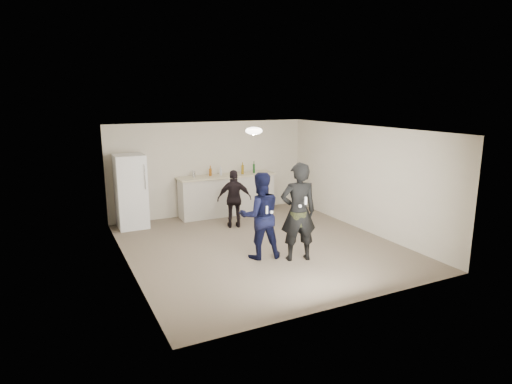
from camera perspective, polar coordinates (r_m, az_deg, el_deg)
name	(u,v)px	position (r m, az deg, el deg)	size (l,w,h in m)	color
floor	(260,246)	(9.32, 0.55, -7.16)	(6.00, 6.00, 0.00)	#6B5B4C
ceiling	(260,129)	(8.79, 0.58, 8.36)	(6.00, 6.00, 0.00)	silver
wall_back	(211,168)	(11.69, -6.06, 3.17)	(6.00, 6.00, 0.00)	beige
wall_front	(351,228)	(6.52, 12.52, -4.65)	(6.00, 6.00, 0.00)	beige
wall_left	(126,203)	(8.15, -16.99, -1.44)	(6.00, 6.00, 0.00)	beige
wall_right	(363,178)	(10.48, 14.13, 1.76)	(6.00, 6.00, 0.00)	beige
counter	(227,195)	(11.64, -3.88, -0.47)	(2.60, 0.56, 1.05)	beige
counter_top	(227,176)	(11.53, -3.92, 2.17)	(2.68, 0.64, 0.04)	beige
fridge	(131,191)	(10.81, -16.34, 0.07)	(0.70, 0.70, 1.80)	white
fridge_handle	(145,177)	(10.43, -14.60, 1.97)	(0.02, 0.02, 0.60)	#BBBBC0
ceiling_dome	(254,131)	(9.07, -0.28, 8.17)	(0.36, 0.36, 0.16)	white
shaker	(194,174)	(11.29, -8.30, 2.39)	(0.08, 0.08, 0.17)	#BBBBC0
man	(260,216)	(8.41, 0.55, -3.16)	(0.84, 0.65, 1.73)	#0E123E
woman	(298,212)	(8.31, 5.65, -2.67)	(0.71, 0.46, 1.94)	black
camo_shorts	(298,218)	(8.34, 5.63, -3.46)	(0.34, 0.34, 0.28)	#333A1A
spectator	(234,199)	(10.44, -2.89, -0.92)	(0.83, 0.35, 1.42)	black
remote_man	(267,210)	(8.12, 1.44, -2.39)	(0.04, 0.04, 0.15)	white
nunchuk_man	(271,212)	(8.22, 2.08, -2.71)	(0.07, 0.07, 0.07)	white
remote_woman	(306,201)	(8.04, 6.63, -1.16)	(0.04, 0.04, 0.15)	white
nunchuk_woman	(300,206)	(8.03, 5.89, -1.88)	(0.07, 0.07, 0.07)	silver
bottle_cluster	(232,171)	(11.59, -3.17, 2.88)	(1.29, 0.21, 0.25)	#134217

